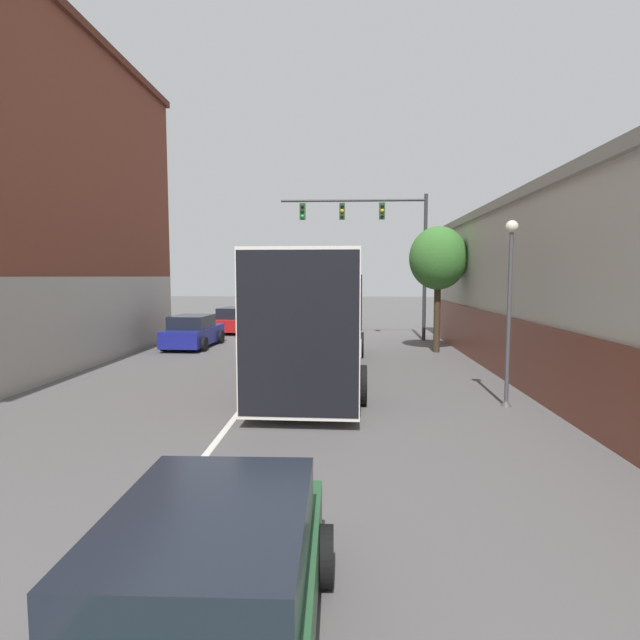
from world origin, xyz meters
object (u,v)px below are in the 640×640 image
at_px(parked_car_left_near, 193,332).
at_px(traffic_signal_gantry, 379,233).
at_px(bus, 320,310).
at_px(street_lamp, 509,303).
at_px(street_tree_near, 438,259).
at_px(parked_car_left_mid, 236,320).
at_px(hatchback_foreground, 205,604).

bearing_deg(parked_car_left_near, traffic_signal_gantry, -69.41).
height_order(bus, parked_car_left_near, bus).
bearing_deg(street_lamp, bus, 142.51).
distance_m(street_lamp, street_tree_near, 8.96).
bearing_deg(bus, traffic_signal_gantry, -14.00).
bearing_deg(street_lamp, street_tree_near, 90.70).
xyz_separation_m(parked_car_left_mid, street_lamp, (10.28, -16.10, 1.88)).
xyz_separation_m(hatchback_foreground, parked_car_left_near, (-5.77, 18.51, 0.05)).
bearing_deg(street_lamp, hatchback_foreground, -120.48).
relative_size(parked_car_left_mid, street_lamp, 0.97).
height_order(parked_car_left_near, traffic_signal_gantry, traffic_signal_gantry).
bearing_deg(street_tree_near, traffic_signal_gantry, 119.61).
bearing_deg(traffic_signal_gantry, parked_car_left_near, -161.49).
height_order(parked_car_left_mid, traffic_signal_gantry, traffic_signal_gantry).
height_order(parked_car_left_mid, street_tree_near, street_tree_near).
height_order(bus, street_tree_near, street_tree_near).
distance_m(parked_car_left_near, parked_car_left_mid, 6.29).
bearing_deg(parked_car_left_near, street_lamp, -130.05).
bearing_deg(street_lamp, parked_car_left_mid, 122.55).
height_order(parked_car_left_near, street_lamp, street_lamp).
height_order(street_lamp, street_tree_near, street_tree_near).
bearing_deg(traffic_signal_gantry, street_lamp, -79.74).
height_order(parked_car_left_near, street_tree_near, street_tree_near).
height_order(hatchback_foreground, parked_car_left_near, parked_car_left_near).
distance_m(parked_car_left_mid, traffic_signal_gantry, 9.84).
distance_m(bus, hatchback_foreground, 12.46).
distance_m(bus, traffic_signal_gantry, 9.89).
xyz_separation_m(bus, parked_car_left_near, (-6.07, 6.15, -1.44)).
distance_m(traffic_signal_gantry, street_tree_near, 4.65).
bearing_deg(street_lamp, parked_car_left_near, 137.87).
distance_m(parked_car_left_near, street_lamp, 14.78).
height_order(bus, hatchback_foreground, bus).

